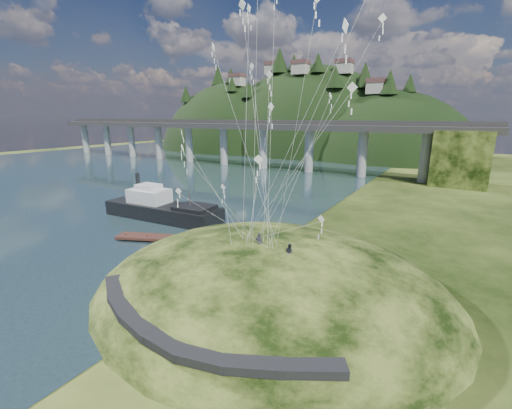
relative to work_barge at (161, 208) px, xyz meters
The scene contains 10 objects.
ground 22.96m from the work_barge, 35.92° to the right, with size 320.00×320.00×0.00m, color black.
water 56.00m from the work_barge, 162.78° to the left, with size 240.00×240.00×0.00m, color #2A444D.
grass_hill 29.08m from the work_barge, 23.29° to the right, with size 36.00×32.00×13.00m.
footpath 34.82m from the work_barge, 41.71° to the right, with size 22.29×5.84×0.83m.
bridge 57.74m from the work_barge, 97.96° to the left, with size 160.00×11.00×15.00m.
far_ridge 111.97m from the work_barge, 102.97° to the left, with size 153.00×70.00×94.50m.
work_barge is the anchor object (origin of this frame).
wooden_dock 11.33m from the work_barge, 39.17° to the right, with size 13.99×7.66×1.02m.
kite_flyers 30.75m from the work_barge, 24.84° to the right, with size 4.04×1.01×2.05m.
kite_swarm 33.61m from the work_barge, 24.42° to the right, with size 19.24×15.16×22.09m.
Camera 1 is at (22.44, -24.51, 16.26)m, focal length 24.00 mm.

